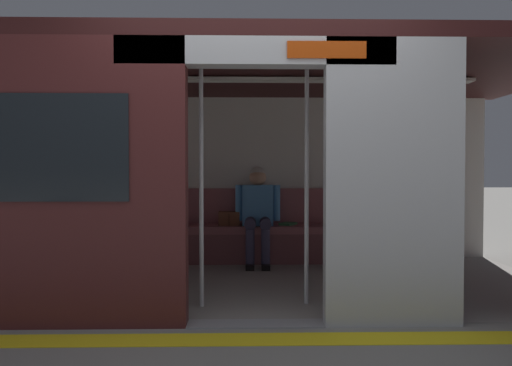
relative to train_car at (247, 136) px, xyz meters
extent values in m
plane|color=gray|center=(-0.07, 1.26, -1.47)|extent=(60.00, 60.00, 0.00)
cube|color=yellow|center=(-0.07, 1.56, -1.47)|extent=(8.00, 0.24, 0.01)
cube|color=silver|center=(-1.07, 1.28, -0.43)|extent=(1.00, 0.12, 2.08)
cube|color=black|center=(-1.07, 1.29, -0.18)|extent=(0.55, 0.02, 0.55)
cube|color=black|center=(1.38, 1.34, -0.18)|extent=(1.10, 0.02, 0.76)
cube|color=silver|center=(-0.07, 1.26, 0.51)|extent=(2.00, 0.16, 0.20)
cube|color=#BF3F0C|center=(-0.57, 1.35, 0.51)|extent=(0.56, 0.02, 0.12)
cube|color=#351515|center=(-0.07, -0.08, 0.67)|extent=(6.40, 2.83, 0.12)
cube|color=gray|center=(-0.07, -0.08, -1.47)|extent=(6.08, 2.67, 0.01)
cube|color=silver|center=(-0.07, -1.41, -0.43)|extent=(6.08, 0.10, 2.08)
cube|color=#935156|center=(-0.07, -1.35, -0.79)|extent=(3.52, 0.06, 0.45)
cube|color=white|center=(-0.07, -0.08, 0.58)|extent=(4.48, 0.16, 0.03)
cube|color=gray|center=(-0.07, 1.26, -1.47)|extent=(1.00, 0.19, 0.01)
cube|color=#935156|center=(-0.07, -1.13, -1.06)|extent=(3.33, 0.44, 0.09)
cube|color=brown|center=(-0.07, -0.93, -1.29)|extent=(3.33, 0.04, 0.37)
cube|color=#4C8CC6|center=(-0.14, -1.11, -0.77)|extent=(0.38, 0.23, 0.50)
sphere|color=tan|center=(-0.14, -1.11, -0.42)|extent=(0.21, 0.21, 0.21)
sphere|color=#B2ADA8|center=(-0.14, -1.12, -0.38)|extent=(0.19, 0.19, 0.19)
cylinder|color=#4C8CC6|center=(-0.37, -1.08, -0.74)|extent=(0.08, 0.08, 0.44)
cylinder|color=#4C8CC6|center=(0.10, -1.09, -0.74)|extent=(0.08, 0.08, 0.44)
cylinder|color=#38334C|center=(-0.22, -0.91, -0.97)|extent=(0.14, 0.40, 0.14)
cylinder|color=#38334C|center=(-0.04, -0.91, -0.97)|extent=(0.14, 0.40, 0.14)
cylinder|color=#38334C|center=(-0.22, -0.71, -1.23)|extent=(0.10, 0.10, 0.42)
cylinder|color=#38334C|center=(-0.04, -0.71, -1.23)|extent=(0.10, 0.10, 0.42)
cube|color=black|center=(-0.22, -0.66, -1.44)|extent=(0.10, 0.22, 0.06)
cube|color=black|center=(-0.04, -0.66, -1.44)|extent=(0.10, 0.22, 0.06)
cube|color=brown|center=(0.22, -1.11, -0.93)|extent=(0.26, 0.14, 0.17)
cube|color=#472718|center=(0.22, -1.03, -0.94)|extent=(0.02, 0.01, 0.14)
cube|color=#33723F|center=(-0.52, -1.14, -1.00)|extent=(0.25, 0.27, 0.03)
cylinder|color=silver|center=(0.37, 0.80, -0.44)|extent=(0.04, 0.04, 2.06)
cylinder|color=silver|center=(-0.51, 0.73, -0.44)|extent=(0.04, 0.04, 2.06)
camera|label=1|loc=(0.00, 4.62, -0.36)|focal=32.47mm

